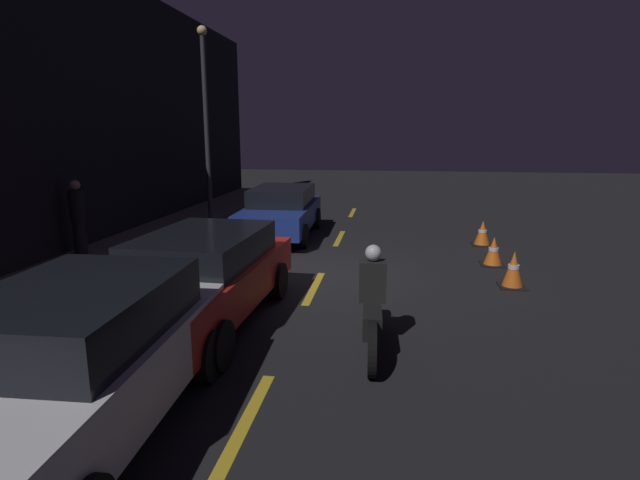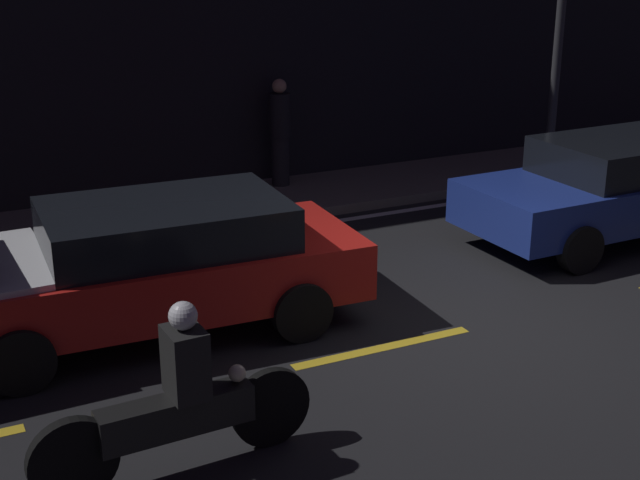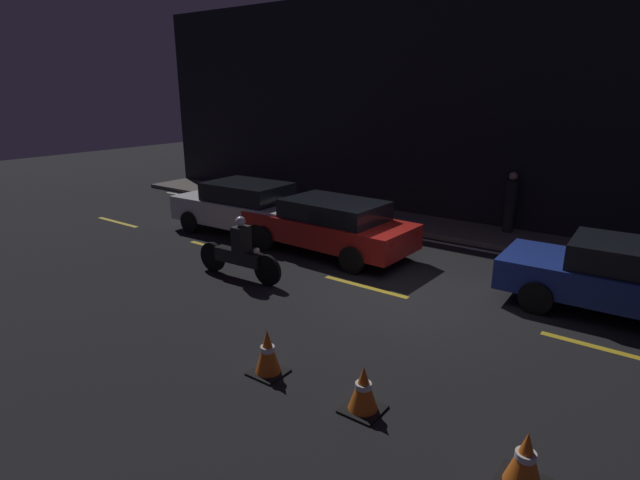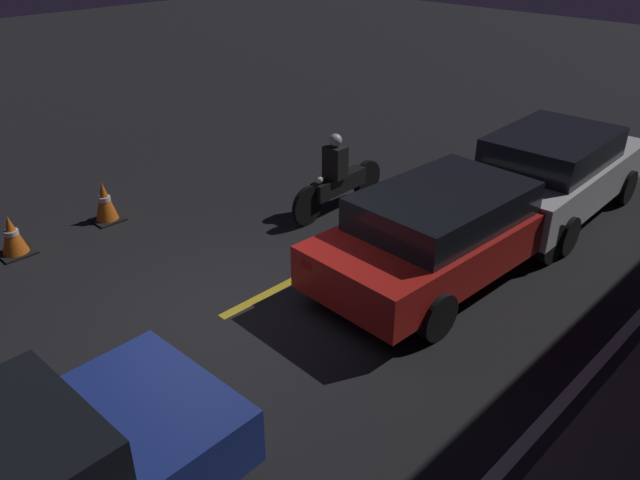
{
  "view_description": "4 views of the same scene",
  "coord_description": "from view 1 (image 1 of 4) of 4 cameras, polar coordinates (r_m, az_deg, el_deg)",
  "views": [
    {
      "loc": [
        -9.85,
        -1.39,
        2.87
      ],
      "look_at": [
        -1.13,
        -0.13,
        0.95
      ],
      "focal_mm": 28.0,
      "sensor_mm": 36.0,
      "label": 1
    },
    {
      "loc": [
        -5.12,
        -7.03,
        4.0
      ],
      "look_at": [
        -1.53,
        0.38,
        1.12
      ],
      "focal_mm": 50.0,
      "sensor_mm": 36.0,
      "label": 2
    },
    {
      "loc": [
        3.97,
        -8.43,
        3.99
      ],
      "look_at": [
        -1.95,
        -0.31,
        0.93
      ],
      "focal_mm": 28.0,
      "sensor_mm": 36.0,
      "label": 3
    },
    {
      "loc": [
        3.88,
        5.59,
        4.69
      ],
      "look_at": [
        -1.45,
        0.38,
        0.74
      ],
      "focal_mm": 35.0,
      "sensor_mm": 36.0,
      "label": 4
    }
  ],
  "objects": [
    {
      "name": "ground_plane",
      "position": [
        10.35,
        0.18,
        -3.81
      ],
      "size": [
        56.0,
        56.0,
        0.0
      ],
      "primitive_type": "plane",
      "color": "black"
    },
    {
      "name": "taxi_red",
      "position": [
        7.76,
        -13.48,
        -3.97
      ],
      "size": [
        4.5,
        2.02,
        1.38
      ],
      "rotation": [
        0.0,
        0.0,
        3.1
      ],
      "color": "red",
      "rests_on": "ground"
    },
    {
      "name": "sedan_blue",
      "position": [
        13.91,
        -4.43,
        3.4
      ],
      "size": [
        4.33,
        1.93,
        1.36
      ],
      "rotation": [
        0.0,
        0.0,
        3.17
      ],
      "color": "navy",
      "rests_on": "ground"
    },
    {
      "name": "building_front",
      "position": [
        12.41,
        -30.02,
        13.37
      ],
      "size": [
        28.0,
        0.3,
        6.9
      ],
      "color": "black",
      "rests_on": "ground"
    },
    {
      "name": "sedan_white",
      "position": [
        5.28,
        -26.48,
        -12.35
      ],
      "size": [
        4.18,
        2.0,
        1.48
      ],
      "rotation": [
        0.0,
        0.0,
        3.18
      ],
      "color": "silver",
      "rests_on": "ground"
    },
    {
      "name": "raised_curb",
      "position": [
        12.1,
        -24.3,
        -2.2
      ],
      "size": [
        28.0,
        1.85,
        0.14
      ],
      "color": "#605B56",
      "rests_on": "ground"
    },
    {
      "name": "lane_dash_c",
      "position": [
        9.4,
        -0.67,
        -5.46
      ],
      "size": [
        2.0,
        0.14,
        0.01
      ],
      "color": "gold",
      "rests_on": "ground"
    },
    {
      "name": "traffic_cone_mid",
      "position": [
        11.51,
        19.21,
        -1.25
      ],
      "size": [
        0.5,
        0.5,
        0.64
      ],
      "color": "black",
      "rests_on": "ground"
    },
    {
      "name": "traffic_cone_far",
      "position": [
        13.47,
        18.08,
        0.74
      ],
      "size": [
        0.51,
        0.51,
        0.64
      ],
      "color": "black",
      "rests_on": "ground"
    },
    {
      "name": "lane_dash_d",
      "position": [
        13.72,
        2.23,
        0.22
      ],
      "size": [
        2.0,
        0.14,
        0.01
      ],
      "color": "gold",
      "rests_on": "ground"
    },
    {
      "name": "pedestrian",
      "position": [
        12.44,
        -25.92,
        2.4
      ],
      "size": [
        0.34,
        0.34,
        1.68
      ],
      "color": "black",
      "rests_on": "raised_curb"
    },
    {
      "name": "traffic_cone_near",
      "position": [
        10.02,
        21.24,
        -3.17
      ],
      "size": [
        0.49,
        0.49,
        0.7
      ],
      "color": "black",
      "rests_on": "ground"
    },
    {
      "name": "lane_dash_b",
      "position": [
        5.39,
        -8.58,
        -20.0
      ],
      "size": [
        2.0,
        0.14,
        0.01
      ],
      "color": "gold",
      "rests_on": "ground"
    },
    {
      "name": "lane_solid_kerb",
      "position": [
        11.53,
        -19.33,
        -2.81
      ],
      "size": [
        25.2,
        0.14,
        0.01
      ],
      "color": "silver",
      "rests_on": "ground"
    },
    {
      "name": "lane_dash_e",
      "position": [
        18.13,
        3.74,
        3.16
      ],
      "size": [
        2.0,
        0.14,
        0.01
      ],
      "color": "gold",
      "rests_on": "ground"
    },
    {
      "name": "street_lamp",
      "position": [
        15.17,
        -12.88,
        13.37
      ],
      "size": [
        0.28,
        0.28,
        5.76
      ],
      "color": "#333338",
      "rests_on": "ground"
    },
    {
      "name": "motorcycle",
      "position": [
        6.75,
        5.98,
        -7.66
      ],
      "size": [
        2.27,
        0.37,
        1.41
      ],
      "rotation": [
        0.0,
        0.0,
        0.05
      ],
      "color": "black",
      "rests_on": "ground"
    }
  ]
}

